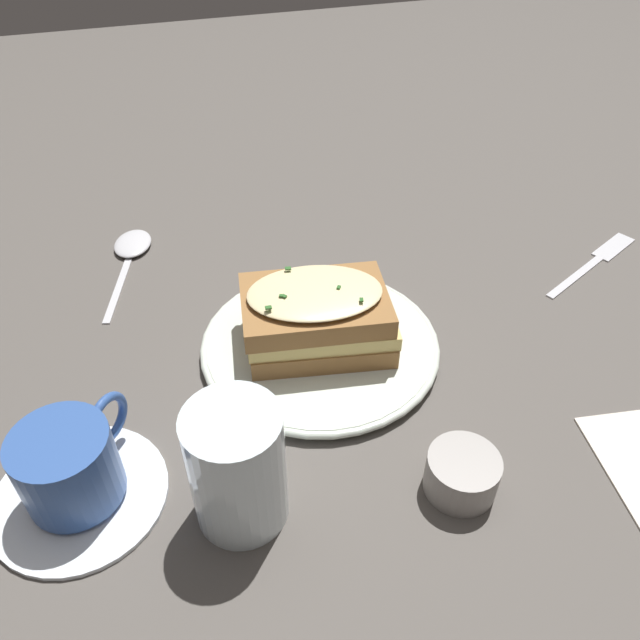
# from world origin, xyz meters

# --- Properties ---
(ground_plane) EXTENTS (2.40, 2.40, 0.00)m
(ground_plane) POSITION_xyz_m (0.00, 0.00, 0.00)
(ground_plane) COLOR #514C47
(dinner_plate) EXTENTS (0.24, 0.24, 0.01)m
(dinner_plate) POSITION_xyz_m (0.03, 0.01, 0.01)
(dinner_plate) COLOR silver
(dinner_plate) RESTS_ON ground_plane
(sandwich) EXTENTS (0.12, 0.16, 0.07)m
(sandwich) POSITION_xyz_m (0.03, 0.01, 0.05)
(sandwich) COLOR olive
(sandwich) RESTS_ON dinner_plate
(teacup_with_saucer) EXTENTS (0.14, 0.14, 0.07)m
(teacup_with_saucer) POSITION_xyz_m (-0.08, 0.24, 0.03)
(teacup_with_saucer) COLOR white
(teacup_with_saucer) RESTS_ON ground_plane
(water_glass) EXTENTS (0.07, 0.07, 0.11)m
(water_glass) POSITION_xyz_m (-0.13, 0.12, 0.05)
(water_glass) COLOR silver
(water_glass) RESTS_ON ground_plane
(fork) EXTENTS (0.09, 0.17, 0.00)m
(fork) POSITION_xyz_m (0.08, -0.36, 0.00)
(fork) COLOR silver
(fork) RESTS_ON ground_plane
(spoon) EXTENTS (0.17, 0.07, 0.01)m
(spoon) POSITION_xyz_m (0.26, 0.18, 0.00)
(spoon) COLOR silver
(spoon) RESTS_ON ground_plane
(condiment_pot) EXTENTS (0.06, 0.06, 0.04)m
(condiment_pot) POSITION_xyz_m (-0.16, -0.05, 0.02)
(condiment_pot) COLOR gray
(condiment_pot) RESTS_ON ground_plane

